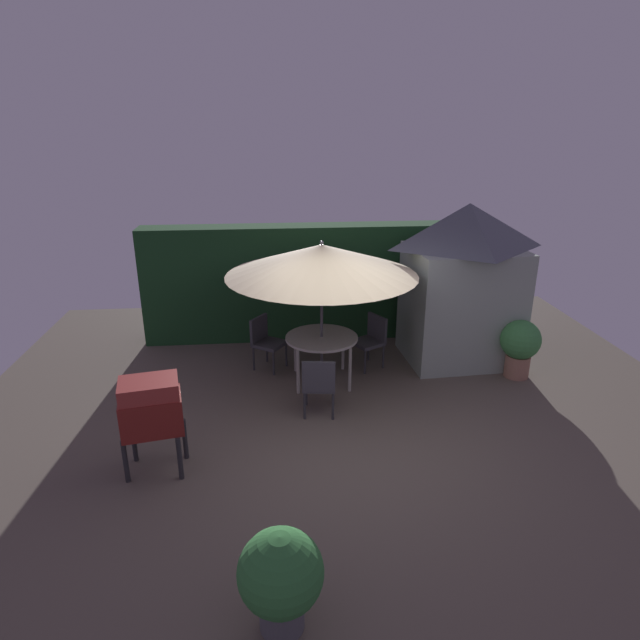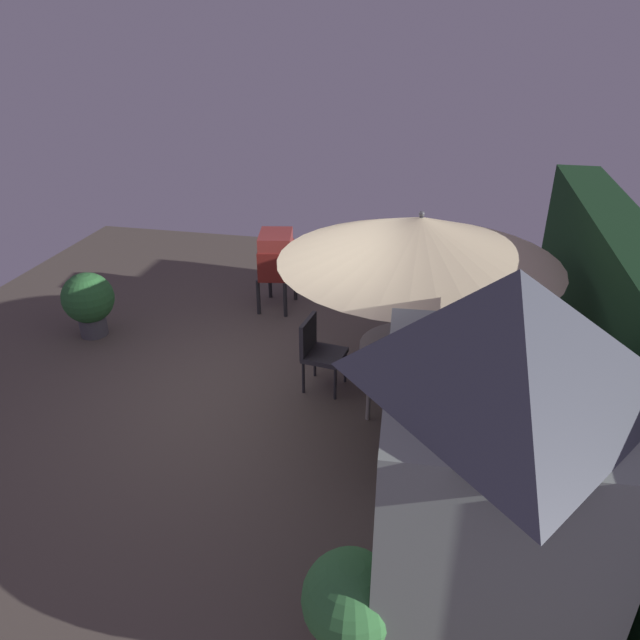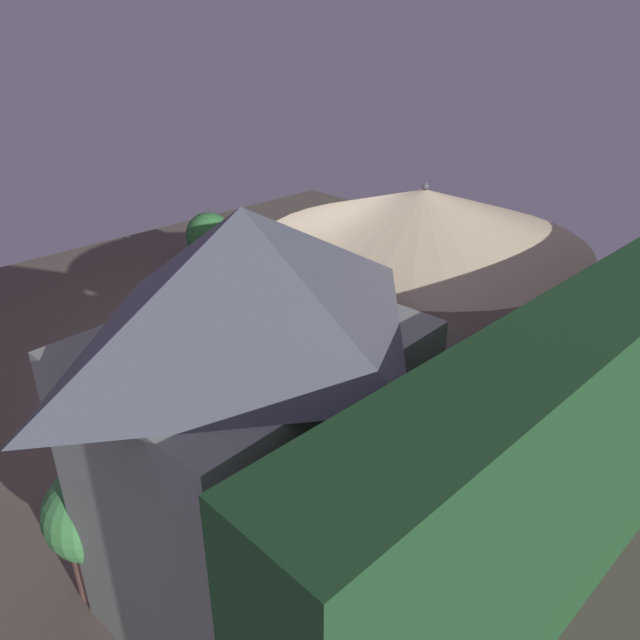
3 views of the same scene
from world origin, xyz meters
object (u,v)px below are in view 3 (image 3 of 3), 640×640
garden_shed (254,425)px  patio_table (413,347)px  bbq_grill (387,232)px  potted_plant_by_grill (95,521)px  patio_umbrella (423,216)px  chair_toward_hedge (392,422)px  potted_plant_by_shed (209,238)px  chair_far_side (341,323)px  chair_near_shed (513,353)px

garden_shed → patio_table: bearing=-164.7°
bbq_grill → potted_plant_by_grill: 5.83m
patio_umbrella → bbq_grill: (-2.21, -2.20, -1.18)m
chair_toward_hedge → potted_plant_by_grill: (2.34, -0.64, 0.05)m
patio_umbrella → potted_plant_by_grill: patio_umbrella is taller
potted_plant_by_shed → chair_toward_hedge: bearing=71.6°
patio_table → chair_far_side: 1.12m
patio_table → patio_umbrella: size_ratio=0.39×
garden_shed → potted_plant_by_shed: 6.18m
garden_shed → patio_umbrella: size_ratio=0.93×
patio_umbrella → chair_toward_hedge: 1.82m
chair_far_side → potted_plant_by_grill: 3.51m
potted_plant_by_shed → chair_far_side: bearing=79.6°
chair_far_side → chair_toward_hedge: bearing=56.8°
potted_plant_by_grill → patio_umbrella: bearing=177.5°
garden_shed → chair_far_side: 3.29m
patio_umbrella → potted_plant_by_shed: patio_umbrella is taller
garden_shed → bbq_grill: garden_shed is taller
chair_toward_hedge → chair_far_side: bearing=-123.2°
garden_shed → patio_table: size_ratio=2.38×
patio_umbrella → chair_toward_hedge: patio_umbrella is taller
chair_toward_hedge → potted_plant_by_grill: size_ratio=0.92×
chair_toward_hedge → potted_plant_by_grill: bearing=-15.2°
chair_far_side → chair_toward_hedge: (1.04, 1.59, 0.00)m
bbq_grill → potted_plant_by_shed: bbq_grill is taller
garden_shed → chair_near_shed: bearing=-178.7°
patio_table → chair_toward_hedge: size_ratio=1.28×
garden_shed → potted_plant_by_grill: 1.39m
garden_shed → chair_far_side: bearing=-146.0°
patio_table → potted_plant_by_grill: (3.24, -0.14, -0.14)m
potted_plant_by_grill → potted_plant_by_shed: bearing=-132.5°
chair_near_shed → chair_far_side: bearing=-65.9°
potted_plant_by_shed → bbq_grill: bearing=122.0°
garden_shed → chair_near_shed: garden_shed is taller
garden_shed → bbq_grill: bearing=-148.5°
chair_toward_hedge → potted_plant_by_grill: 2.42m
potted_plant_by_shed → potted_plant_by_grill: (4.01, 4.37, 0.04)m
chair_far_side → potted_plant_by_grill: potted_plant_by_grill is taller
patio_table → patio_umbrella: 1.32m
patio_table → chair_far_side: bearing=-97.4°
patio_umbrella → chair_toward_hedge: bearing=28.9°
bbq_grill → potted_plant_by_shed: (1.44, -2.31, -0.31)m
patio_umbrella → potted_plant_by_grill: (3.24, -0.14, -1.45)m
patio_table → chair_near_shed: size_ratio=1.28×
patio_table → chair_far_side: (-0.14, -1.10, -0.19)m
garden_shed → potted_plant_by_shed: (-3.25, -5.19, -0.87)m
chair_toward_hedge → potted_plant_by_shed: potted_plant_by_shed is taller
chair_far_side → potted_plant_by_shed: potted_plant_by_shed is taller
bbq_grill → chair_far_side: 2.37m
bbq_grill → chair_toward_hedge: size_ratio=1.33×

